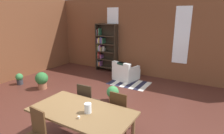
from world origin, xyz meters
The scene contains 15 objects.
ground_plane centered at (0.00, 0.00, 0.00)m, with size 10.77×10.77×0.00m, color #4A241C.
back_wall_brick centered at (0.00, 3.86, 1.59)m, with size 9.28×0.12×3.17m, color brown.
window_pane_0 centered at (-1.45, 3.79, 1.74)m, with size 0.55×0.02×2.06m, color white.
window_pane_1 centered at (1.45, 3.79, 1.74)m, with size 0.55×0.02×2.06m, color white.
dining_table centered at (0.62, -0.97, 0.67)m, with size 1.96×1.03×0.75m.
vase_on_table centered at (0.78, -0.97, 0.84)m, with size 0.13×0.13×0.18m, color silver.
tealight_candle_0 centered at (0.77, -1.21, 0.77)m, with size 0.04×0.04×0.04m, color silver.
dining_chair_far_right centered at (1.06, -0.23, 0.51)m, with size 0.40×0.40×0.95m.
dining_chair_far_left centered at (0.18, -0.23, 0.51)m, with size 0.42×0.42×0.95m.
bookshelf_tall centered at (-1.74, 3.60, 1.06)m, with size 1.01×0.32×2.10m.
armchair_white centered at (-0.36, 2.90, 0.28)m, with size 0.94×0.94×0.75m.
potted_plant_by_shelf centered at (-3.48, 0.47, 0.22)m, with size 0.26×0.26×0.41m.
potted_plant_corner centered at (0.16, 0.99, 0.26)m, with size 0.36×0.36×0.47m.
potted_plant_window centered at (-2.42, 0.60, 0.33)m, with size 0.43×0.43×0.59m.
striped_rug centered at (-0.05, 2.59, 0.00)m, with size 1.45×1.00×0.01m.
Camera 1 is at (2.69, -3.37, 2.46)m, focal length 29.77 mm.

